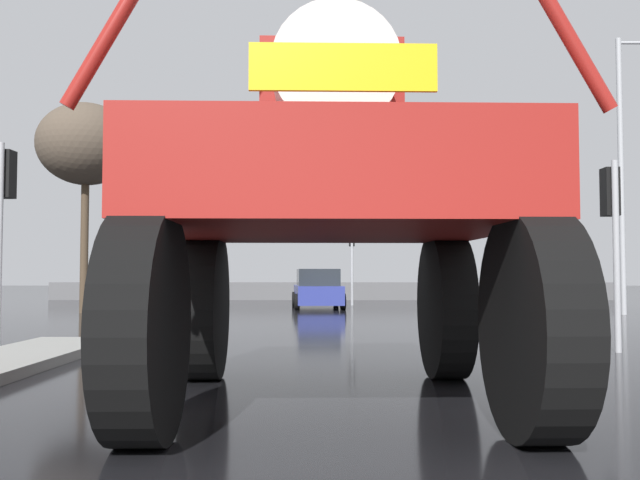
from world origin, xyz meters
name	(u,v)px	position (x,y,z in m)	size (l,w,h in m)	color
ground_plane	(337,321)	(0.00, 18.00, 0.00)	(120.00, 120.00, 0.00)	black
oversize_sprayer	(331,207)	(-0.26, 5.20, 2.02)	(4.35, 5.35, 4.50)	black
sedan_ahead	(318,290)	(-0.63, 25.22, 0.71)	(2.14, 4.23, 1.52)	navy
traffic_signal_near_left	(4,200)	(-5.92, 10.07, 2.62)	(0.24, 0.54, 3.60)	#A8AAAF
traffic_signal_near_right	(612,213)	(4.63, 10.07, 2.38)	(0.24, 0.54, 3.27)	#A8AAAF
traffic_signal_far_left	(352,246)	(0.81, 27.81, 2.51)	(0.24, 0.55, 3.45)	#A8AAAF
streetlight_far_left	(126,198)	(-7.50, 22.99, 4.05)	(2.13, 0.24, 7.17)	#A8AAAF
streetlight_far_right	(625,161)	(9.56, 20.97, 5.04)	(1.93, 0.24, 9.16)	#A8AAAF
bare_tree_left	(86,145)	(-8.57, 21.80, 5.76)	(3.32, 3.32, 7.20)	#473828
roadside_barrier	(332,291)	(0.00, 33.69, 0.45)	(28.87, 0.24, 0.90)	#59595B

